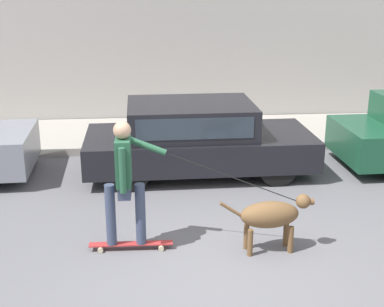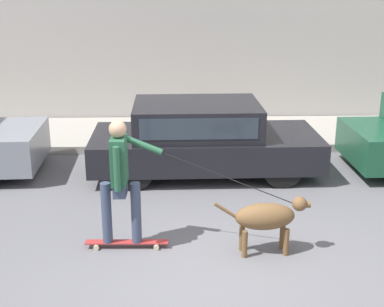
{
  "view_description": "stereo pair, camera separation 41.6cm",
  "coord_description": "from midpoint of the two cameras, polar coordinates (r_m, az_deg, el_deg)",
  "views": [
    {
      "loc": [
        -0.77,
        -5.49,
        3.28
      ],
      "look_at": [
        -0.14,
        1.69,
        0.95
      ],
      "focal_mm": 50.0,
      "sensor_mm": 36.0,
      "label": 1
    },
    {
      "loc": [
        -0.35,
        -5.51,
        3.28
      ],
      "look_at": [
        -0.14,
        1.69,
        0.95
      ],
      "focal_mm": 50.0,
      "sensor_mm": 36.0,
      "label": 2
    }
  ],
  "objects": [
    {
      "name": "sidewalk_curb",
      "position": [
        11.78,
        -2.11,
        2.15
      ],
      "size": [
        30.0,
        2.39,
        0.16
      ],
      "color": "#A39E93",
      "rests_on": "ground_plane"
    },
    {
      "name": "back_wall",
      "position": [
        12.71,
        -2.59,
        16.08
      ],
      "size": [
        32.0,
        0.3,
        5.75
      ],
      "color": "#B2ADA8",
      "rests_on": "ground_plane"
    },
    {
      "name": "dog",
      "position": [
        6.77,
        6.75,
        -6.58
      ],
      "size": [
        1.21,
        0.39,
        0.74
      ],
      "rotation": [
        0.0,
        0.0,
        0.07
      ],
      "color": "brown",
      "rests_on": "ground_plane"
    },
    {
      "name": "skateboarder",
      "position": [
        6.64,
        -8.91,
        -2.64
      ],
      "size": [
        2.71,
        0.53,
        1.69
      ],
      "rotation": [
        0.0,
        0.0,
        -0.02
      ],
      "color": "beige",
      "rests_on": "ground_plane"
    },
    {
      "name": "ground_plane",
      "position": [
        6.43,
        0.69,
        -12.78
      ],
      "size": [
        36.0,
        36.0,
        0.0
      ],
      "primitive_type": "plane",
      "color": "slate"
    },
    {
      "name": "parked_car_1",
      "position": [
        9.43,
        -0.79,
        1.58
      ],
      "size": [
        4.0,
        1.82,
        1.27
      ],
      "rotation": [
        0.0,
        0.0,
        0.01
      ],
      "color": "black",
      "rests_on": "ground_plane"
    }
  ]
}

